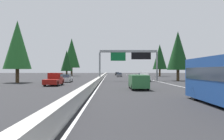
{
  "coord_description": "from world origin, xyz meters",
  "views": [
    {
      "loc": [
        -4.31,
        -1.74,
        2.22
      ],
      "look_at": [
        48.81,
        -2.34,
        2.32
      ],
      "focal_mm": 38.91,
      "sensor_mm": 36.0,
      "label": 1
    }
  ],
  "objects_px": {
    "oncoming_near": "(66,79)",
    "conifer_left_far": "(72,53)",
    "sedan_far_left": "(117,74)",
    "conifer_right_mid": "(178,51)",
    "conifer_left_near": "(17,45)",
    "sign_gantry_overhead": "(129,56)",
    "sedan_mid_right": "(119,75)",
    "minivan_distant_a": "(138,81)",
    "conifer_left_mid": "(67,61)",
    "oncoming_far": "(54,79)",
    "conifer_right_far": "(160,57)",
    "pickup_far_center": "(144,77)"
  },
  "relations": [
    {
      "from": "conifer_left_mid",
      "to": "sedan_far_left",
      "type": "bearing_deg",
      "value": -35.54
    },
    {
      "from": "sedan_mid_right",
      "to": "conifer_left_mid",
      "type": "xyz_separation_m",
      "value": [
        0.38,
        18.31,
        4.95
      ]
    },
    {
      "from": "sedan_far_left",
      "to": "conifer_left_near",
      "type": "xyz_separation_m",
      "value": [
        -66.19,
        20.27,
        6.19
      ]
    },
    {
      "from": "pickup_far_center",
      "to": "sedan_far_left",
      "type": "xyz_separation_m",
      "value": [
        59.74,
        3.67,
        -0.23
      ]
    },
    {
      "from": "sign_gantry_overhead",
      "to": "conifer_left_far",
      "type": "bearing_deg",
      "value": 22.32
    },
    {
      "from": "oncoming_far",
      "to": "conifer_left_mid",
      "type": "relative_size",
      "value": 0.6
    },
    {
      "from": "sedan_mid_right",
      "to": "oncoming_near",
      "type": "height_order",
      "value": "same"
    },
    {
      "from": "oncoming_far",
      "to": "conifer_right_mid",
      "type": "relative_size",
      "value": 0.52
    },
    {
      "from": "sign_gantry_overhead",
      "to": "sedan_mid_right",
      "type": "distance_m",
      "value": 32.5
    },
    {
      "from": "sign_gantry_overhead",
      "to": "conifer_left_far",
      "type": "xyz_separation_m",
      "value": [
        48.36,
        19.85,
        4.21
      ]
    },
    {
      "from": "conifer_left_mid",
      "to": "conifer_left_far",
      "type": "xyz_separation_m",
      "value": [
        15.81,
        0.72,
        3.83
      ]
    },
    {
      "from": "minivan_distant_a",
      "to": "oncoming_near",
      "type": "bearing_deg",
      "value": 33.28
    },
    {
      "from": "sign_gantry_overhead",
      "to": "minivan_distant_a",
      "type": "bearing_deg",
      "value": 177.88
    },
    {
      "from": "sign_gantry_overhead",
      "to": "conifer_right_mid",
      "type": "height_order",
      "value": "conifer_right_mid"
    },
    {
      "from": "oncoming_far",
      "to": "conifer_right_mid",
      "type": "xyz_separation_m",
      "value": [
        15.73,
        -22.94,
        5.58
      ]
    },
    {
      "from": "oncoming_far",
      "to": "conifer_left_near",
      "type": "height_order",
      "value": "conifer_left_near"
    },
    {
      "from": "oncoming_near",
      "to": "conifer_left_far",
      "type": "distance_m",
      "value": 55.51
    },
    {
      "from": "conifer_right_far",
      "to": "conifer_left_mid",
      "type": "distance_m",
      "value": 34.84
    },
    {
      "from": "minivan_distant_a",
      "to": "oncoming_near",
      "type": "relative_size",
      "value": 1.14
    },
    {
      "from": "sedan_mid_right",
      "to": "minivan_distant_a",
      "type": "bearing_deg",
      "value": 179.95
    },
    {
      "from": "conifer_left_mid",
      "to": "conifer_left_far",
      "type": "height_order",
      "value": "conifer_left_far"
    },
    {
      "from": "oncoming_near",
      "to": "oncoming_far",
      "type": "bearing_deg",
      "value": -0.25
    },
    {
      "from": "sign_gantry_overhead",
      "to": "sedan_mid_right",
      "type": "xyz_separation_m",
      "value": [
        32.17,
        0.82,
        -4.57
      ]
    },
    {
      "from": "sign_gantry_overhead",
      "to": "conifer_right_mid",
      "type": "distance_m",
      "value": 10.56
    },
    {
      "from": "sedan_mid_right",
      "to": "conifer_left_far",
      "type": "bearing_deg",
      "value": 49.62
    },
    {
      "from": "sign_gantry_overhead",
      "to": "pickup_far_center",
      "type": "xyz_separation_m",
      "value": [
        -1.4,
        -2.96,
        -4.34
      ]
    },
    {
      "from": "sign_gantry_overhead",
      "to": "sedan_far_left",
      "type": "distance_m",
      "value": 58.53
    },
    {
      "from": "minivan_distant_a",
      "to": "conifer_left_mid",
      "type": "distance_m",
      "value": 59.18
    },
    {
      "from": "conifer_left_far",
      "to": "oncoming_near",
      "type": "bearing_deg",
      "value": -172.21
    },
    {
      "from": "pickup_far_center",
      "to": "conifer_left_near",
      "type": "relative_size",
      "value": 0.5
    },
    {
      "from": "sedan_far_left",
      "to": "oncoming_far",
      "type": "height_order",
      "value": "oncoming_far"
    },
    {
      "from": "sign_gantry_overhead",
      "to": "conifer_right_far",
      "type": "bearing_deg",
      "value": -20.52
    },
    {
      "from": "minivan_distant_a",
      "to": "conifer_left_far",
      "type": "xyz_separation_m",
      "value": [
        71.9,
        18.98,
        8.51
      ]
    },
    {
      "from": "oncoming_near",
      "to": "conifer_right_far",
      "type": "xyz_separation_m",
      "value": [
        45.75,
        -27.32,
        6.75
      ]
    },
    {
      "from": "oncoming_near",
      "to": "pickup_far_center",
      "type": "bearing_deg",
      "value": 106.47
    },
    {
      "from": "minivan_distant_a",
      "to": "conifer_right_far",
      "type": "relative_size",
      "value": 0.41
    },
    {
      "from": "sedan_far_left",
      "to": "oncoming_near",
      "type": "relative_size",
      "value": 1.0
    },
    {
      "from": "oncoming_far",
      "to": "conifer_right_mid",
      "type": "bearing_deg",
      "value": 124.44
    },
    {
      "from": "oncoming_far",
      "to": "conifer_left_mid",
      "type": "height_order",
      "value": "conifer_left_mid"
    },
    {
      "from": "sign_gantry_overhead",
      "to": "oncoming_near",
      "type": "relative_size",
      "value": 2.88
    },
    {
      "from": "sign_gantry_overhead",
      "to": "conifer_left_far",
      "type": "distance_m",
      "value": 52.44
    },
    {
      "from": "conifer_right_mid",
      "to": "conifer_left_near",
      "type": "xyz_separation_m",
      "value": [
        -7.77,
        31.47,
        0.38
      ]
    },
    {
      "from": "minivan_distant_a",
      "to": "pickup_far_center",
      "type": "xyz_separation_m",
      "value": [
        22.14,
        -3.83,
        -0.04
      ]
    },
    {
      "from": "minivan_distant_a",
      "to": "conifer_right_mid",
      "type": "relative_size",
      "value": 0.47
    },
    {
      "from": "sign_gantry_overhead",
      "to": "conifer_left_far",
      "type": "relative_size",
      "value": 0.82
    },
    {
      "from": "sedan_mid_right",
      "to": "oncoming_far",
      "type": "bearing_deg",
      "value": 166.36
    },
    {
      "from": "conifer_left_near",
      "to": "conifer_left_mid",
      "type": "height_order",
      "value": "conifer_left_near"
    },
    {
      "from": "oncoming_near",
      "to": "oncoming_far",
      "type": "xyz_separation_m",
      "value": [
        -9.86,
        0.04,
        0.23
      ]
    },
    {
      "from": "oncoming_near",
      "to": "conifer_left_far",
      "type": "height_order",
      "value": "conifer_left_far"
    },
    {
      "from": "oncoming_far",
      "to": "conifer_left_far",
      "type": "relative_size",
      "value": 0.36
    }
  ]
}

